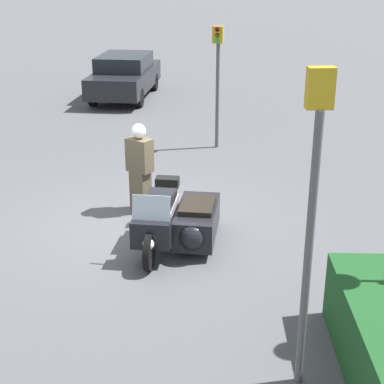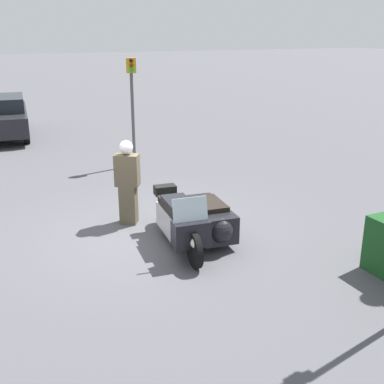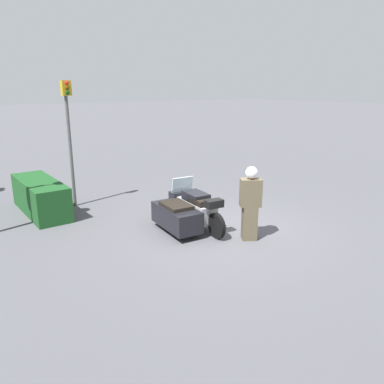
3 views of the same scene
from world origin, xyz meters
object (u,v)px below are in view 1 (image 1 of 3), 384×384
object	(u,v)px
police_motorcycle	(179,220)
officer_rider	(140,166)
traffic_light_far	(218,69)
traffic_light_near	(313,191)
parked_car_background	(125,75)

from	to	relation	value
police_motorcycle	officer_rider	xyz separation A→B (m)	(-1.48, -0.80, 0.45)
officer_rider	traffic_light_far	size ratio (longest dim) A/B	0.57
traffic_light_near	traffic_light_far	bearing A→B (deg)	0.00
traffic_light_near	parked_car_background	world-z (taller)	traffic_light_near
police_motorcycle	officer_rider	world-z (taller)	officer_rider
traffic_light_far	parked_car_background	xyz separation A→B (m)	(-5.80, -3.12, -1.24)
officer_rider	parked_car_background	xyz separation A→B (m)	(-9.92, -1.61, -0.12)
traffic_light_near	officer_rider	bearing A→B (deg)	20.27
traffic_light_far	parked_car_background	bearing A→B (deg)	-138.99
traffic_light_near	parked_car_background	bearing A→B (deg)	9.67
officer_rider	traffic_light_far	xyz separation A→B (m)	(-4.12, 1.50, 1.12)
traffic_light_near	traffic_light_far	distance (m)	9.05
police_motorcycle	officer_rider	bearing A→B (deg)	-145.71
parked_car_background	traffic_light_near	bearing A→B (deg)	-159.70
police_motorcycle	traffic_light_near	world-z (taller)	traffic_light_near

